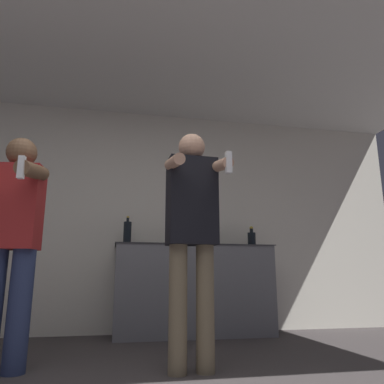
% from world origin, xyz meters
% --- Properties ---
extents(wall_back, '(7.00, 0.06, 2.55)m').
position_xyz_m(wall_back, '(0.00, 2.75, 1.27)').
color(wall_back, beige).
rests_on(wall_back, ground_plane).
extents(ceiling_slab, '(7.00, 3.24, 0.05)m').
position_xyz_m(ceiling_slab, '(0.00, 1.36, 2.57)').
color(ceiling_slab, silver).
rests_on(ceiling_slab, wall_back).
extents(counter, '(1.69, 0.55, 0.94)m').
position_xyz_m(counter, '(0.84, 2.46, 0.47)').
color(counter, slate).
rests_on(counter, ground_plane).
extents(bottle_short_whiskey, '(0.09, 0.09, 0.24)m').
position_xyz_m(bottle_short_whiskey, '(1.53, 2.49, 1.03)').
color(bottle_short_whiskey, black).
rests_on(bottle_short_whiskey, counter).
extents(bottle_green_wine, '(0.08, 0.08, 0.32)m').
position_xyz_m(bottle_green_wine, '(0.80, 2.49, 1.05)').
color(bottle_green_wine, '#563314').
rests_on(bottle_green_wine, counter).
extents(bottle_brown_liquor, '(0.10, 0.10, 0.27)m').
position_xyz_m(bottle_brown_liquor, '(1.05, 2.49, 1.04)').
color(bottle_brown_liquor, '#194723').
rests_on(bottle_brown_liquor, counter).
extents(bottle_tall_gin, '(0.08, 0.08, 0.31)m').
position_xyz_m(bottle_tall_gin, '(0.12, 2.49, 1.06)').
color(bottle_tall_gin, black).
rests_on(bottle_tall_gin, counter).
extents(person_woman_foreground, '(0.41, 0.45, 1.60)m').
position_xyz_m(person_woman_foreground, '(0.51, 0.91, 0.93)').
color(person_woman_foreground, '#75664C').
rests_on(person_woman_foreground, ground_plane).
extents(person_man_side, '(0.46, 0.54, 1.56)m').
position_xyz_m(person_man_side, '(-0.68, 1.14, 0.86)').
color(person_man_side, navy).
rests_on(person_man_side, ground_plane).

